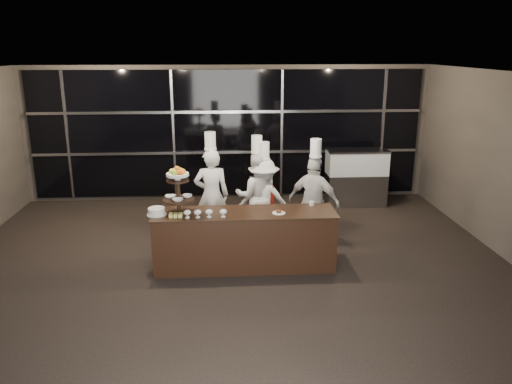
{
  "coord_description": "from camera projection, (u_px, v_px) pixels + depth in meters",
  "views": [
    {
      "loc": [
        -0.1,
        -6.1,
        3.38
      ],
      "look_at": [
        0.4,
        1.5,
        1.15
      ],
      "focal_mm": 35.0,
      "sensor_mm": 36.0,
      "label": 1
    }
  ],
  "objects": [
    {
      "name": "display_case",
      "position": [
        356.0,
        175.0,
        10.9
      ],
      "size": [
        1.3,
        0.57,
        1.24
      ],
      "color": "#A5A5AA",
      "rests_on": "ground"
    },
    {
      "name": "pastry_squares",
      "position": [
        176.0,
        215.0,
        7.47
      ],
      "size": [
        0.19,
        0.13,
        0.05
      ],
      "color": "#E1D66E",
      "rests_on": "buffet_counter"
    },
    {
      "name": "window_wall",
      "position": [
        228.0,
        134.0,
        11.1
      ],
      "size": [
        8.6,
        0.1,
        2.8
      ],
      "color": "black",
      "rests_on": "ground"
    },
    {
      "name": "display_stand",
      "position": [
        178.0,
        187.0,
        7.52
      ],
      "size": [
        0.48,
        0.48,
        0.74
      ],
      "color": "black",
      "rests_on": "buffet_counter"
    },
    {
      "name": "chef_d",
      "position": [
        314.0,
        201.0,
        8.56
      ],
      "size": [
        1.0,
        0.85,
        1.91
      ],
      "color": "silver",
      "rests_on": "ground"
    },
    {
      "name": "room",
      "position": [
        232.0,
        199.0,
        6.37
      ],
      "size": [
        10.0,
        10.0,
        10.0
      ],
      "color": "black",
      "rests_on": "ground"
    },
    {
      "name": "layer_cake",
      "position": [
        157.0,
        211.0,
        7.56
      ],
      "size": [
        0.3,
        0.3,
        0.11
      ],
      "color": "white",
      "rests_on": "buffet_counter"
    },
    {
      "name": "chef_b",
      "position": [
        257.0,
        195.0,
        8.96
      ],
      "size": [
        0.78,
        0.61,
        1.89
      ],
      "color": "white",
      "rests_on": "ground"
    },
    {
      "name": "chef_a",
      "position": [
        212.0,
        194.0,
        8.83
      ],
      "size": [
        0.63,
        0.42,
        1.98
      ],
      "color": "silver",
      "rests_on": "ground"
    },
    {
      "name": "small_plate",
      "position": [
        279.0,
        212.0,
        7.64
      ],
      "size": [
        0.2,
        0.2,
        0.05
      ],
      "color": "white",
      "rests_on": "buffet_counter"
    },
    {
      "name": "chef_cup",
      "position": [
        312.0,
        203.0,
        8.0
      ],
      "size": [
        0.08,
        0.08,
        0.07
      ],
      "primitive_type": "cylinder",
      "color": "white",
      "rests_on": "buffet_counter"
    },
    {
      "name": "compotes",
      "position": [
        204.0,
        212.0,
        7.43
      ],
      "size": [
        0.65,
        0.11,
        0.12
      ],
      "color": "silver",
      "rests_on": "buffet_counter"
    },
    {
      "name": "chef_c",
      "position": [
        264.0,
        199.0,
        8.94
      ],
      "size": [
        1.04,
        0.71,
        1.78
      ],
      "color": "silver",
      "rests_on": "ground"
    },
    {
      "name": "buffet_counter",
      "position": [
        245.0,
        239.0,
        7.83
      ],
      "size": [
        2.84,
        0.74,
        0.92
      ],
      "color": "black",
      "rests_on": "ground"
    }
  ]
}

